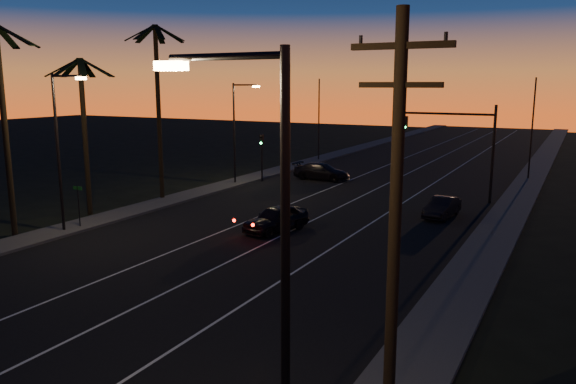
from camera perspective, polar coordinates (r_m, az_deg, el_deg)
The scene contains 21 objects.
road at distance 36.11m, azimuth 2.30°, elevation -2.57°, with size 20.00×170.00×0.01m, color black.
sidewalk_left at distance 42.03m, azimuth -11.60°, elevation -0.76°, with size 2.40×170.00×0.16m, color #3C3D3A.
sidewalk_right at distance 33.01m, azimuth 20.18°, elevation -4.41°, with size 2.40×170.00×0.16m, color #3C3D3A.
lane_stripe_left at distance 37.46m, azimuth -1.84°, elevation -2.05°, with size 0.12×160.00×0.01m, color silver.
lane_stripe_mid at distance 35.90m, azimuth 3.02°, elevation -2.64°, with size 0.12×160.00×0.01m, color silver.
lane_stripe_right at distance 34.62m, azimuth 8.29°, elevation -3.25°, with size 0.12×160.00×0.01m, color silver.
palm_near at distance 34.03m, azimuth -26.96°, elevation 7.48°, with size 4.25×4.16×11.53m.
palm_mid at distance 38.30m, azimuth -20.04°, elevation 7.02°, with size 4.25×4.16×10.03m.
palm_far at distance 41.85m, azimuth -13.07°, elevation 9.53°, with size 4.25×4.16×12.53m.
streetlight_left_near at distance 33.87m, azimuth -22.08°, elevation 4.87°, with size 2.55×0.26×9.00m.
streetlight_left_far at distance 47.47m, azimuth -5.18°, elevation 6.81°, with size 2.55×0.26×8.50m.
streetlight_right_near at distance 9.40m, azimuth -1.90°, elevation -8.31°, with size 2.55×0.26×9.00m.
street_sign at distance 35.11m, azimuth -20.52°, elevation -0.90°, with size 0.70×0.06×2.60m.
utility_pole at distance 12.60m, azimuth 10.80°, elevation -3.53°, with size 2.20×0.28×10.00m.
signal_mast at distance 42.60m, azimuth 17.04°, elevation 5.54°, with size 7.10×0.41×7.00m.
signal_post at distance 48.72m, azimuth -2.69°, elevation 4.38°, with size 0.28×0.37×4.20m.
far_pole_left at distance 62.55m, azimuth 3.15°, elevation 7.30°, with size 0.14×0.14×9.00m, color black.
far_pole_right at distance 54.00m, azimuth 23.54°, elevation 5.85°, with size 0.14×0.14×9.00m, color black.
lead_car at distance 32.53m, azimuth -1.22°, elevation -2.71°, with size 2.85×5.13×1.49m.
right_car at distance 37.30m, azimuth 15.38°, elevation -1.50°, with size 1.73×4.01×1.28m.
cross_car at distance 50.15m, azimuth 3.44°, elevation 2.10°, with size 5.14×2.14×1.48m.
Camera 1 is at (15.12, -1.70, 8.41)m, focal length 35.00 mm.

